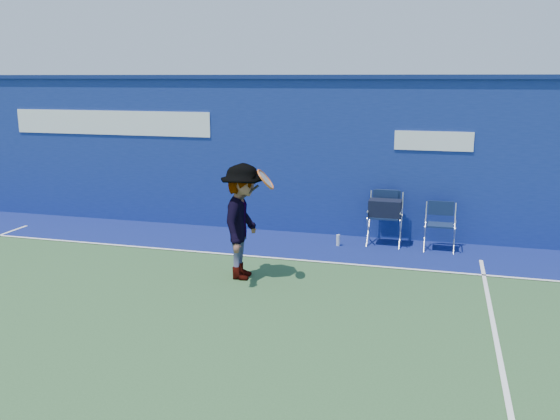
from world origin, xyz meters
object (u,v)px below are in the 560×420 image
(directors_chair_left, at_px, (385,222))
(water_bottle, at_px, (338,240))
(directors_chair_right, at_px, (439,235))
(tennis_player, at_px, (243,222))

(directors_chair_left, distance_m, water_bottle, 0.92)
(directors_chair_right, relative_size, tennis_player, 0.48)
(directors_chair_right, distance_m, tennis_player, 3.78)
(directors_chair_left, bearing_deg, directors_chair_right, -5.61)
(water_bottle, distance_m, tennis_player, 2.51)
(water_bottle, relative_size, tennis_player, 0.12)
(water_bottle, height_order, tennis_player, tennis_player)
(directors_chair_right, distance_m, water_bottle, 1.81)
(directors_chair_left, distance_m, directors_chair_right, 1.00)
(directors_chair_left, bearing_deg, tennis_player, -128.23)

